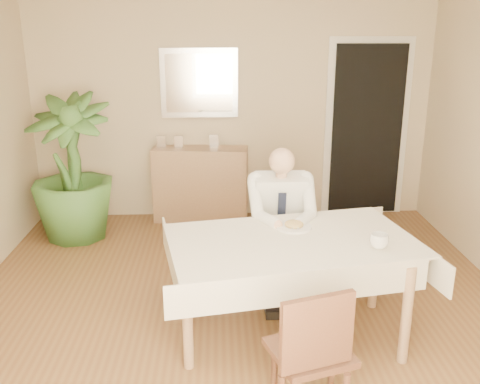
{
  "coord_description": "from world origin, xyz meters",
  "views": [
    {
      "loc": [
        -0.16,
        -3.56,
        2.19
      ],
      "look_at": [
        0.0,
        0.35,
        0.95
      ],
      "focal_mm": 40.0,
      "sensor_mm": 36.0,
      "label": 1
    }
  ],
  "objects_px": {
    "chair_far": "(278,224)",
    "sideboard": "(201,184)",
    "chair_near": "(312,350)",
    "potted_palm": "(72,168)",
    "coffee_mug": "(379,241)",
    "dining_table": "(292,250)",
    "seated_man": "(282,218)"
  },
  "relations": [
    {
      "from": "coffee_mug",
      "to": "seated_man",
      "type": "bearing_deg",
      "value": 126.2
    },
    {
      "from": "seated_man",
      "to": "chair_near",
      "type": "bearing_deg",
      "value": -90.3
    },
    {
      "from": "chair_far",
      "to": "sideboard",
      "type": "xyz_separation_m",
      "value": [
        -0.71,
        1.57,
        -0.11
      ]
    },
    {
      "from": "coffee_mug",
      "to": "potted_palm",
      "type": "bearing_deg",
      "value": 140.45
    },
    {
      "from": "dining_table",
      "to": "chair_far",
      "type": "bearing_deg",
      "value": 79.26
    },
    {
      "from": "dining_table",
      "to": "chair_far",
      "type": "xyz_separation_m",
      "value": [
        0.0,
        0.89,
        -0.14
      ]
    },
    {
      "from": "coffee_mug",
      "to": "potted_palm",
      "type": "relative_size",
      "value": 0.08
    },
    {
      "from": "potted_palm",
      "to": "seated_man",
      "type": "bearing_deg",
      "value": -34.07
    },
    {
      "from": "chair_far",
      "to": "potted_palm",
      "type": "height_order",
      "value": "potted_palm"
    },
    {
      "from": "chair_far",
      "to": "seated_man",
      "type": "xyz_separation_m",
      "value": [
        -0.0,
        -0.29,
        0.16
      ]
    },
    {
      "from": "chair_near",
      "to": "potted_palm",
      "type": "bearing_deg",
      "value": 106.77
    },
    {
      "from": "dining_table",
      "to": "chair_near",
      "type": "relative_size",
      "value": 2.17
    },
    {
      "from": "seated_man",
      "to": "potted_palm",
      "type": "xyz_separation_m",
      "value": [
        -2.02,
        1.37,
        0.07
      ]
    },
    {
      "from": "dining_table",
      "to": "coffee_mug",
      "type": "bearing_deg",
      "value": -27.77
    },
    {
      "from": "seated_man",
      "to": "potted_palm",
      "type": "height_order",
      "value": "potted_palm"
    },
    {
      "from": "sideboard",
      "to": "potted_palm",
      "type": "height_order",
      "value": "potted_palm"
    },
    {
      "from": "seated_man",
      "to": "sideboard",
      "type": "bearing_deg",
      "value": 110.94
    },
    {
      "from": "chair_near",
      "to": "sideboard",
      "type": "distance_m",
      "value": 3.46
    },
    {
      "from": "sideboard",
      "to": "potted_palm",
      "type": "bearing_deg",
      "value": -153.86
    },
    {
      "from": "coffee_mug",
      "to": "potted_palm",
      "type": "height_order",
      "value": "potted_palm"
    },
    {
      "from": "coffee_mug",
      "to": "chair_near",
      "type": "bearing_deg",
      "value": -126.76
    },
    {
      "from": "seated_man",
      "to": "sideboard",
      "type": "xyz_separation_m",
      "value": [
        -0.71,
        1.86,
        -0.27
      ]
    },
    {
      "from": "chair_near",
      "to": "coffee_mug",
      "type": "bearing_deg",
      "value": 35.14
    },
    {
      "from": "chair_far",
      "to": "sideboard",
      "type": "distance_m",
      "value": 1.73
    },
    {
      "from": "seated_man",
      "to": "coffee_mug",
      "type": "height_order",
      "value": "seated_man"
    },
    {
      "from": "chair_near",
      "to": "seated_man",
      "type": "bearing_deg",
      "value": 71.61
    },
    {
      "from": "chair_far",
      "to": "coffee_mug",
      "type": "distance_m",
      "value": 1.23
    },
    {
      "from": "dining_table",
      "to": "chair_near",
      "type": "height_order",
      "value": "chair_near"
    },
    {
      "from": "chair_near",
      "to": "potted_palm",
      "type": "distance_m",
      "value": 3.53
    },
    {
      "from": "chair_near",
      "to": "sideboard",
      "type": "height_order",
      "value": "chair_near"
    },
    {
      "from": "chair_far",
      "to": "potted_palm",
      "type": "relative_size",
      "value": 0.62
    },
    {
      "from": "potted_palm",
      "to": "coffee_mug",
      "type": "bearing_deg",
      "value": -39.55
    }
  ]
}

